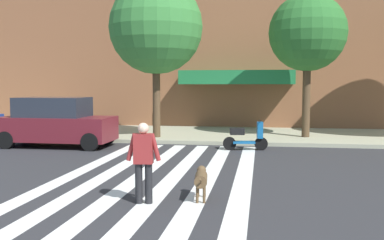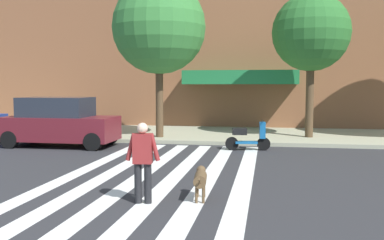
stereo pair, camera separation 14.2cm
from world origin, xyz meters
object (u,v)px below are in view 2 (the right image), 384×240
object	(u,v)px
street_tree_nearest	(159,27)
dog_on_leash	(200,179)
parked_car_behind_first	(59,122)
street_tree_middle	(311,33)
parked_scooter	(248,137)
pedestrian_dog_walker	(143,158)

from	to	relation	value
street_tree_nearest	dog_on_leash	world-z (taller)	street_tree_nearest
parked_car_behind_first	street_tree_middle	bearing A→B (deg)	19.67
street_tree_nearest	dog_on_leash	size ratio (longest dim) A/B	6.15
street_tree_nearest	street_tree_middle	xyz separation A→B (m)	(6.30, 1.03, -0.24)
parked_car_behind_first	parked_scooter	distance (m)	7.24
parked_scooter	parked_car_behind_first	bearing A→B (deg)	-178.13
street_tree_nearest	pedestrian_dog_walker	distance (m)	10.63
parked_car_behind_first	pedestrian_dog_walker	size ratio (longest dim) A/B	2.61
street_tree_nearest	parked_car_behind_first	bearing A→B (deg)	-144.19
pedestrian_dog_walker	street_tree_nearest	bearing A→B (deg)	102.15
street_tree_nearest	street_tree_middle	size ratio (longest dim) A/B	1.09
parked_car_behind_first	street_tree_nearest	distance (m)	5.66
parked_car_behind_first	pedestrian_dog_walker	bearing A→B (deg)	-53.10
parked_car_behind_first	street_tree_nearest	size ratio (longest dim) A/B	0.65
parked_car_behind_first	street_tree_nearest	xyz separation A→B (m)	(3.37, 2.43, 3.85)
parked_car_behind_first	street_tree_middle	xyz separation A→B (m)	(9.66, 3.45, 3.61)
street_tree_nearest	dog_on_leash	distance (m)	10.67
street_tree_middle	parked_car_behind_first	bearing A→B (deg)	-160.33
street_tree_nearest	pedestrian_dog_walker	world-z (taller)	street_tree_nearest
parked_scooter	street_tree_nearest	world-z (taller)	street_tree_nearest
street_tree_nearest	street_tree_middle	distance (m)	6.38
street_tree_middle	dog_on_leash	size ratio (longest dim) A/B	5.62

